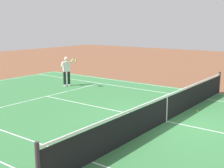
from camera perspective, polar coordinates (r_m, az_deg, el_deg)
name	(u,v)px	position (r m, az deg, el deg)	size (l,w,h in m)	color
ground_plane	(166,121)	(11.18, 10.12, -6.90)	(60.00, 60.00, 0.00)	brown
court_slab	(166,121)	(11.18, 10.12, -6.89)	(24.20, 11.40, 0.00)	#387A42
court_line_markings	(166,121)	(11.18, 10.12, -6.88)	(23.85, 11.05, 0.01)	white
tennis_net	(167,108)	(11.04, 10.20, -4.47)	(0.10, 11.70, 1.08)	#2D2D33
tennis_player_near	(67,70)	(17.22, -8.48, 2.68)	(1.18, 0.75, 1.70)	black
tennis_ball	(197,111)	(12.56, 15.72, -4.97)	(0.07, 0.07, 0.07)	#CCE01E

